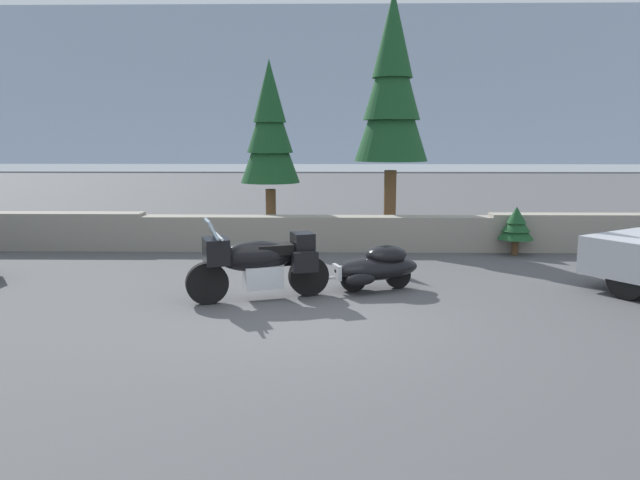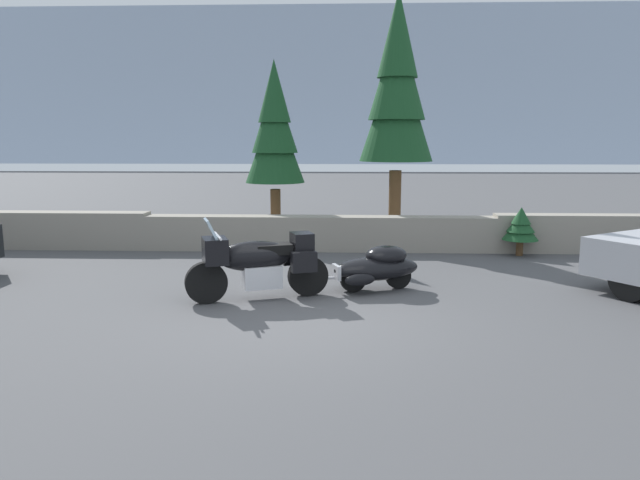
{
  "view_description": "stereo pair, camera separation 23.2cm",
  "coord_description": "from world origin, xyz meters",
  "px_view_note": "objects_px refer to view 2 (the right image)",
  "views": [
    {
      "loc": [
        0.35,
        -8.41,
        2.53
      ],
      "look_at": [
        0.17,
        1.72,
        0.85
      ],
      "focal_mm": 34.02,
      "sensor_mm": 36.0,
      "label": 1
    },
    {
      "loc": [
        0.59,
        -8.4,
        2.53
      ],
      "look_at": [
        0.17,
        1.72,
        0.85
      ],
      "focal_mm": 34.02,
      "sensor_mm": 36.0,
      "label": 2
    }
  ],
  "objects_px": {
    "car_shaped_trailer": "(377,267)",
    "touring_motorcycle": "(258,261)",
    "pine_tree_secondary": "(275,128)",
    "pine_tree_tall": "(397,86)"
  },
  "relations": [
    {
      "from": "touring_motorcycle",
      "to": "pine_tree_tall",
      "type": "height_order",
      "value": "pine_tree_tall"
    },
    {
      "from": "touring_motorcycle",
      "to": "pine_tree_secondary",
      "type": "distance_m",
      "value": 6.27
    },
    {
      "from": "car_shaped_trailer",
      "to": "touring_motorcycle",
      "type": "bearing_deg",
      "value": -160.69
    },
    {
      "from": "car_shaped_trailer",
      "to": "pine_tree_tall",
      "type": "distance_m",
      "value": 6.35
    },
    {
      "from": "car_shaped_trailer",
      "to": "pine_tree_secondary",
      "type": "xyz_separation_m",
      "value": [
        -2.31,
        5.19,
        2.4
      ]
    },
    {
      "from": "pine_tree_tall",
      "to": "pine_tree_secondary",
      "type": "bearing_deg",
      "value": -177.96
    },
    {
      "from": "pine_tree_tall",
      "to": "pine_tree_secondary",
      "type": "distance_m",
      "value": 3.2
    },
    {
      "from": "touring_motorcycle",
      "to": "car_shaped_trailer",
      "type": "xyz_separation_m",
      "value": [
        1.93,
        0.68,
        -0.21
      ]
    },
    {
      "from": "car_shaped_trailer",
      "to": "pine_tree_tall",
      "type": "height_order",
      "value": "pine_tree_tall"
    },
    {
      "from": "car_shaped_trailer",
      "to": "pine_tree_tall",
      "type": "relative_size",
      "value": 0.36
    }
  ]
}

